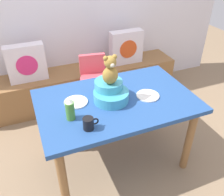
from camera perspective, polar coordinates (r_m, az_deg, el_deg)
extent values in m
plane|color=#8C7256|center=(2.56, 0.87, -14.09)|extent=(8.00, 8.00, 0.00)
cube|color=olive|center=(3.29, -7.10, 3.13)|extent=(2.60, 0.44, 0.46)
cube|color=silver|center=(3.00, -19.62, 7.81)|extent=(0.44, 0.14, 0.44)
cylinder|color=#E02D72|center=(2.93, -19.48, 7.23)|extent=(0.24, 0.01, 0.24)
cube|color=silver|center=(3.27, 3.34, 11.92)|extent=(0.44, 0.14, 0.44)
cylinder|color=#D84C1E|center=(3.21, 3.91, 11.45)|extent=(0.24, 0.01, 0.24)
cube|color=#913D8C|center=(3.22, -3.65, 7.90)|extent=(0.20, 0.14, 0.06)
cube|color=#264C8C|center=(2.08, 1.03, -0.74)|extent=(1.35, 0.86, 0.04)
cylinder|color=olive|center=(1.99, -11.54, -18.62)|extent=(0.07, 0.07, 0.70)
cylinder|color=olive|center=(2.35, 17.79, -9.50)|extent=(0.07, 0.07, 0.70)
cylinder|color=olive|center=(2.47, -14.97, -6.50)|extent=(0.07, 0.07, 0.70)
cylinder|color=olive|center=(2.77, 9.38, -0.69)|extent=(0.07, 0.07, 0.70)
cylinder|color=#D84C59|center=(2.79, -4.05, 3.86)|extent=(0.34, 0.34, 0.10)
cube|color=#D84C59|center=(2.84, -4.69, 8.04)|extent=(0.30, 0.09, 0.24)
cube|color=white|center=(2.60, -3.39, 3.17)|extent=(0.33, 0.24, 0.02)
cylinder|color=silver|center=(2.80, -5.62, -3.00)|extent=(0.03, 0.03, 0.46)
cylinder|color=silver|center=(2.87, -0.28, -1.75)|extent=(0.03, 0.03, 0.46)
cylinder|color=silver|center=(3.02, -7.21, -0.02)|extent=(0.03, 0.03, 0.46)
cylinder|color=silver|center=(3.09, -2.21, 1.07)|extent=(0.03, 0.03, 0.46)
cylinder|color=#3D9EBA|center=(2.03, -0.19, 0.44)|extent=(0.30, 0.30, 0.09)
cylinder|color=#3D9EBA|center=(2.03, -0.83, 3.19)|extent=(0.24, 0.24, 0.07)
ellipsoid|color=olive|center=(1.95, -0.43, 5.41)|extent=(0.13, 0.11, 0.15)
sphere|color=olive|center=(1.89, -0.44, 8.53)|extent=(0.10, 0.10, 0.10)
sphere|color=beige|center=(1.86, 0.05, 7.80)|extent=(0.04, 0.04, 0.04)
sphere|color=olive|center=(1.86, -1.53, 9.39)|extent=(0.04, 0.04, 0.04)
sphere|color=olive|center=(1.89, 0.63, 9.74)|extent=(0.04, 0.04, 0.04)
cylinder|color=#4C8C33|center=(1.84, -9.89, -3.00)|extent=(0.07, 0.07, 0.15)
cone|color=white|center=(1.79, -10.17, -0.63)|extent=(0.06, 0.06, 0.03)
cylinder|color=black|center=(1.75, -5.63, -6.05)|extent=(0.08, 0.08, 0.09)
torus|color=black|center=(1.75, -4.01, -5.54)|extent=(0.06, 0.01, 0.06)
cylinder|color=white|center=(2.05, -8.54, -0.94)|extent=(0.20, 0.20, 0.01)
cylinder|color=white|center=(2.13, 8.48, 0.56)|extent=(0.20, 0.20, 0.01)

